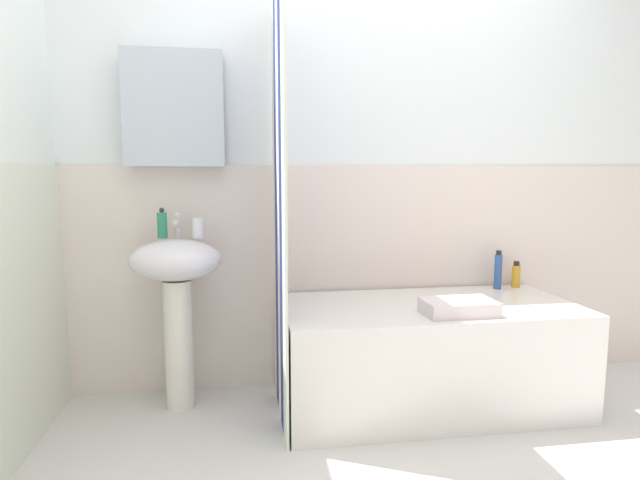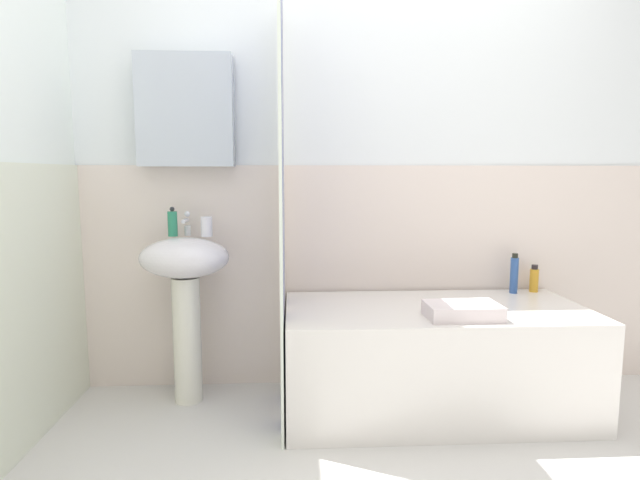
% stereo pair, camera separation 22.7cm
% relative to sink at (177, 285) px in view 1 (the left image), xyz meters
% --- Properties ---
extents(wall_back_tiled, '(3.60, 0.18, 2.40)m').
position_rel_sink_xyz_m(wall_back_tiled, '(0.90, 0.23, 0.52)').
color(wall_back_tiled, white).
rests_on(wall_back_tiled, ground_plane).
extents(sink, '(0.44, 0.34, 0.84)m').
position_rel_sink_xyz_m(sink, '(0.00, 0.00, 0.00)').
color(sink, silver).
rests_on(sink, ground_plane).
extents(faucet, '(0.03, 0.12, 0.12)m').
position_rel_sink_xyz_m(faucet, '(-0.00, 0.08, 0.29)').
color(faucet, silver).
rests_on(faucet, sink).
extents(soap_dispenser, '(0.05, 0.05, 0.15)m').
position_rel_sink_xyz_m(soap_dispenser, '(-0.07, 0.07, 0.29)').
color(soap_dispenser, '#29825D').
rests_on(soap_dispenser, sink).
extents(toothbrush_cup, '(0.06, 0.06, 0.10)m').
position_rel_sink_xyz_m(toothbrush_cup, '(0.10, 0.05, 0.27)').
color(toothbrush_cup, silver).
rests_on(toothbrush_cup, sink).
extents(bathtub, '(1.44, 0.70, 0.52)m').
position_rel_sink_xyz_m(bathtub, '(1.22, -0.16, -0.36)').
color(bathtub, white).
rests_on(bathtub, ground_plane).
extents(shower_curtain, '(0.01, 0.70, 2.00)m').
position_rel_sink_xyz_m(shower_curtain, '(0.49, -0.16, 0.38)').
color(shower_curtain, white).
rests_on(shower_curtain, ground_plane).
extents(shampoo_bottle, '(0.05, 0.05, 0.15)m').
position_rel_sink_xyz_m(shampoo_bottle, '(1.84, 0.13, -0.03)').
color(shampoo_bottle, gold).
rests_on(shampoo_bottle, bathtub).
extents(body_wash_bottle, '(0.04, 0.04, 0.22)m').
position_rel_sink_xyz_m(body_wash_bottle, '(1.72, 0.10, 0.00)').
color(body_wash_bottle, '#32579B').
rests_on(body_wash_bottle, bathtub).
extents(towel_folded, '(0.32, 0.21, 0.07)m').
position_rel_sink_xyz_m(towel_folded, '(1.29, -0.36, -0.07)').
color(towel_folded, silver).
rests_on(towel_folded, bathtub).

